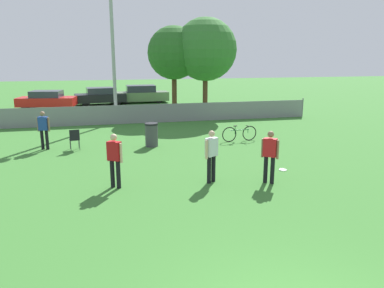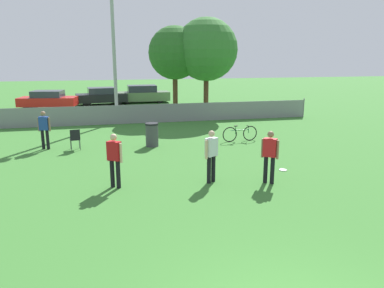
{
  "view_description": "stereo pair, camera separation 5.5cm",
  "coord_description": "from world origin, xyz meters",
  "px_view_note": "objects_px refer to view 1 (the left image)",
  "views": [
    {
      "loc": [
        -2.49,
        -3.89,
        3.87
      ],
      "look_at": [
        0.29,
        7.74,
        1.05
      ],
      "focal_mm": 35.0,
      "sensor_mm": 36.0,
      "label": 1
    },
    {
      "loc": [
        -2.44,
        -3.9,
        3.87
      ],
      "look_at": [
        0.29,
        7.74,
        1.05
      ],
      "focal_mm": 35.0,
      "sensor_mm": 36.0,
      "label": 2
    }
  ],
  "objects_px": {
    "parked_car_dark": "(100,96)",
    "light_pole": "(112,34)",
    "tree_far_right": "(205,50)",
    "parked_car_red": "(47,100)",
    "player_thrower_red": "(115,157)",
    "frisbee_disc": "(283,170)",
    "parked_car_olive": "(141,94)",
    "player_defender_red": "(270,153)",
    "player_receiver_white": "(211,153)",
    "spectator_in_blue": "(44,128)",
    "folding_chair_sideline": "(75,138)",
    "trash_bin": "(152,135)",
    "bicycle_sideline": "(239,134)",
    "tree_near_pole": "(174,53)"
  },
  "relations": [
    {
      "from": "folding_chair_sideline",
      "to": "parked_car_olive",
      "type": "relative_size",
      "value": 0.19
    },
    {
      "from": "player_receiver_white",
      "to": "folding_chair_sideline",
      "type": "xyz_separation_m",
      "value": [
        -4.42,
        5.3,
        -0.44
      ]
    },
    {
      "from": "bicycle_sideline",
      "to": "trash_bin",
      "type": "height_order",
      "value": "trash_bin"
    },
    {
      "from": "player_thrower_red",
      "to": "parked_car_red",
      "type": "relative_size",
      "value": 0.38
    },
    {
      "from": "parked_car_olive",
      "to": "tree_near_pole",
      "type": "bearing_deg",
      "value": -80.49
    },
    {
      "from": "folding_chair_sideline",
      "to": "player_receiver_white",
      "type": "bearing_deg",
      "value": 120.75
    },
    {
      "from": "player_receiver_white",
      "to": "player_defender_red",
      "type": "distance_m",
      "value": 1.79
    },
    {
      "from": "tree_far_right",
      "to": "parked_car_red",
      "type": "distance_m",
      "value": 12.8
    },
    {
      "from": "light_pole",
      "to": "trash_bin",
      "type": "height_order",
      "value": "light_pole"
    },
    {
      "from": "frisbee_disc",
      "to": "folding_chair_sideline",
      "type": "xyz_separation_m",
      "value": [
        -7.2,
        4.66,
        0.5
      ]
    },
    {
      "from": "player_defender_red",
      "to": "player_thrower_red",
      "type": "bearing_deg",
      "value": -148.09
    },
    {
      "from": "tree_far_right",
      "to": "player_defender_red",
      "type": "relative_size",
      "value": 3.79
    },
    {
      "from": "player_thrower_red",
      "to": "player_defender_red",
      "type": "distance_m",
      "value": 4.71
    },
    {
      "from": "player_defender_red",
      "to": "parked_car_olive",
      "type": "height_order",
      "value": "player_defender_red"
    },
    {
      "from": "tree_near_pole",
      "to": "player_thrower_red",
      "type": "height_order",
      "value": "tree_near_pole"
    },
    {
      "from": "folding_chair_sideline",
      "to": "parked_car_red",
      "type": "height_order",
      "value": "parked_car_red"
    },
    {
      "from": "parked_car_red",
      "to": "parked_car_olive",
      "type": "distance_m",
      "value": 7.54
    },
    {
      "from": "bicycle_sideline",
      "to": "trash_bin",
      "type": "xyz_separation_m",
      "value": [
        -4.09,
        -0.02,
        0.15
      ]
    },
    {
      "from": "tree_far_right",
      "to": "player_thrower_red",
      "type": "relative_size",
      "value": 3.79
    },
    {
      "from": "player_thrower_red",
      "to": "trash_bin",
      "type": "relative_size",
      "value": 1.61
    },
    {
      "from": "player_thrower_red",
      "to": "parked_car_olive",
      "type": "xyz_separation_m",
      "value": [
        2.93,
        20.97,
        -0.26
      ]
    },
    {
      "from": "player_defender_red",
      "to": "parked_car_olive",
      "type": "bearing_deg",
      "value": 134.78
    },
    {
      "from": "parked_car_red",
      "to": "spectator_in_blue",
      "type": "bearing_deg",
      "value": -73.72
    },
    {
      "from": "light_pole",
      "to": "parked_car_dark",
      "type": "distance_m",
      "value": 9.92
    },
    {
      "from": "light_pole",
      "to": "tree_near_pole",
      "type": "xyz_separation_m",
      "value": [
        3.87,
        1.7,
        -1.05
      ]
    },
    {
      "from": "player_defender_red",
      "to": "trash_bin",
      "type": "xyz_separation_m",
      "value": [
        -2.91,
        5.73,
        -0.43
      ]
    },
    {
      "from": "frisbee_disc",
      "to": "trash_bin",
      "type": "relative_size",
      "value": 0.26
    },
    {
      "from": "light_pole",
      "to": "spectator_in_blue",
      "type": "height_order",
      "value": "light_pole"
    },
    {
      "from": "light_pole",
      "to": "bicycle_sideline",
      "type": "xyz_separation_m",
      "value": [
        5.36,
        -6.52,
        -4.74
      ]
    },
    {
      "from": "spectator_in_blue",
      "to": "bicycle_sideline",
      "type": "xyz_separation_m",
      "value": [
        8.57,
        -0.45,
        -0.57
      ]
    },
    {
      "from": "tree_far_right",
      "to": "bicycle_sideline",
      "type": "xyz_separation_m",
      "value": [
        -0.44,
        -7.61,
        -3.9
      ]
    },
    {
      "from": "light_pole",
      "to": "player_thrower_red",
      "type": "relative_size",
      "value": 5.24
    },
    {
      "from": "frisbee_disc",
      "to": "parked_car_olive",
      "type": "distance_m",
      "value": 20.72
    },
    {
      "from": "tree_near_pole",
      "to": "parked_car_dark",
      "type": "xyz_separation_m",
      "value": [
        -4.78,
        7.14,
        -3.37
      ]
    },
    {
      "from": "light_pole",
      "to": "player_receiver_white",
      "type": "height_order",
      "value": "light_pole"
    },
    {
      "from": "player_thrower_red",
      "to": "frisbee_disc",
      "type": "bearing_deg",
      "value": 41.75
    },
    {
      "from": "light_pole",
      "to": "frisbee_disc",
      "type": "bearing_deg",
      "value": -64.85
    },
    {
      "from": "parked_car_dark",
      "to": "bicycle_sideline",
      "type": "bearing_deg",
      "value": -74.76
    },
    {
      "from": "player_receiver_white",
      "to": "parked_car_dark",
      "type": "bearing_deg",
      "value": 64.99
    },
    {
      "from": "tree_far_right",
      "to": "parked_car_dark",
      "type": "xyz_separation_m",
      "value": [
        -6.7,
        7.76,
        -3.58
      ]
    },
    {
      "from": "player_defender_red",
      "to": "folding_chair_sideline",
      "type": "distance_m",
      "value": 8.45
    },
    {
      "from": "parked_car_dark",
      "to": "light_pole",
      "type": "bearing_deg",
      "value": -91.11
    },
    {
      "from": "player_thrower_red",
      "to": "trash_bin",
      "type": "xyz_separation_m",
      "value": [
        1.75,
        5.05,
        -0.43
      ]
    },
    {
      "from": "player_defender_red",
      "to": "trash_bin",
      "type": "bearing_deg",
      "value": 157.14
    },
    {
      "from": "spectator_in_blue",
      "to": "frisbee_disc",
      "type": "distance_m",
      "value": 9.9
    },
    {
      "from": "tree_near_pole",
      "to": "parked_car_dark",
      "type": "height_order",
      "value": "tree_near_pole"
    },
    {
      "from": "player_receiver_white",
      "to": "frisbee_disc",
      "type": "relative_size",
      "value": 6.19
    },
    {
      "from": "trash_bin",
      "to": "parked_car_olive",
      "type": "xyz_separation_m",
      "value": [
        1.18,
        15.92,
        0.18
      ]
    },
    {
      "from": "player_receiver_white",
      "to": "folding_chair_sideline",
      "type": "relative_size",
      "value": 1.86
    },
    {
      "from": "spectator_in_blue",
      "to": "frisbee_disc",
      "type": "height_order",
      "value": "spectator_in_blue"
    }
  ]
}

